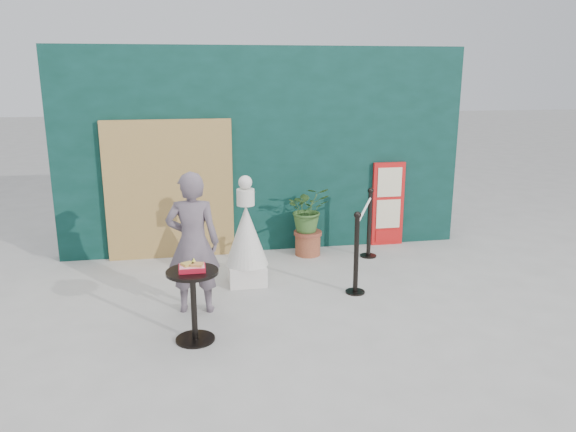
# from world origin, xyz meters

# --- Properties ---
(ground) EXTENTS (60.00, 60.00, 0.00)m
(ground) POSITION_xyz_m (0.00, 0.00, 0.00)
(ground) COLOR #ADAAA5
(ground) RESTS_ON ground
(back_wall) EXTENTS (6.00, 0.30, 3.00)m
(back_wall) POSITION_xyz_m (0.00, 3.15, 1.50)
(back_wall) COLOR #092C24
(back_wall) RESTS_ON ground
(bamboo_fence) EXTENTS (1.80, 0.08, 2.00)m
(bamboo_fence) POSITION_xyz_m (-1.40, 2.94, 1.00)
(bamboo_fence) COLOR tan
(bamboo_fence) RESTS_ON ground
(woman) EXTENTS (0.64, 0.46, 1.61)m
(woman) POSITION_xyz_m (-1.12, 0.96, 0.81)
(woman) COLOR #645661
(woman) RESTS_ON ground
(menu_board) EXTENTS (0.50, 0.07, 1.30)m
(menu_board) POSITION_xyz_m (1.90, 2.95, 0.65)
(menu_board) COLOR red
(menu_board) RESTS_ON ground
(statue) EXTENTS (0.55, 0.55, 1.41)m
(statue) POSITION_xyz_m (-0.44, 1.71, 0.57)
(statue) COLOR silver
(statue) RESTS_ON ground
(cafe_table) EXTENTS (0.52, 0.52, 0.75)m
(cafe_table) POSITION_xyz_m (-1.14, 0.22, 0.50)
(cafe_table) COLOR black
(cafe_table) RESTS_ON ground
(food_basket) EXTENTS (0.26, 0.19, 0.11)m
(food_basket) POSITION_xyz_m (-1.14, 0.22, 0.79)
(food_basket) COLOR #AD1225
(food_basket) RESTS_ON cafe_table
(planter) EXTENTS (0.61, 0.53, 1.04)m
(planter) POSITION_xyz_m (0.57, 2.67, 0.60)
(planter) COLOR #975131
(planter) RESTS_ON ground
(stanchion_barrier) EXTENTS (0.84, 1.54, 1.03)m
(stanchion_barrier) POSITION_xyz_m (1.13, 1.78, 0.49)
(stanchion_barrier) COLOR black
(stanchion_barrier) RESTS_ON ground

